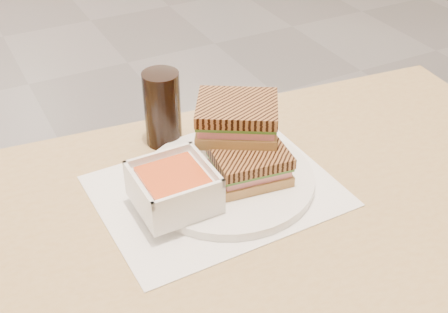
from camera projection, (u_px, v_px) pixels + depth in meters
name	position (u px, v px, depth m)	size (l,w,h in m)	color
main_table	(235.00, 278.00, 0.98)	(1.27, 0.82, 0.75)	tan
tray_liner	(217.00, 191.00, 0.98)	(0.38, 0.30, 0.00)	white
plate	(227.00, 179.00, 0.99)	(0.29, 0.29, 0.02)	white
soup_bowl	(174.00, 189.00, 0.91)	(0.12, 0.12, 0.06)	white
panini_lower	(249.00, 164.00, 0.97)	(0.13, 0.11, 0.05)	#A77F48
panini_upper	(237.00, 118.00, 0.98)	(0.17, 0.16, 0.06)	#A77F48
cola_glass	(162.00, 109.00, 1.06)	(0.07, 0.07, 0.14)	black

